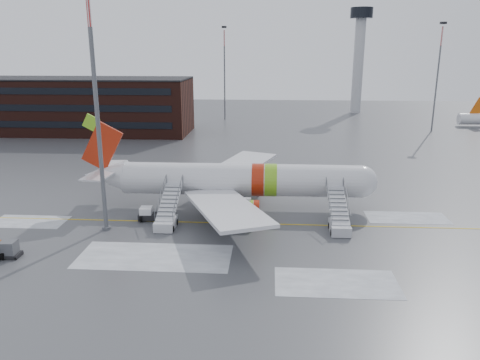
# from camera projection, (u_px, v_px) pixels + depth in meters

# --- Properties ---
(ground) EXTENTS (260.00, 260.00, 0.00)m
(ground) POSITION_uv_depth(u_px,v_px,m) (229.00, 220.00, 52.16)
(ground) COLOR #494C4F
(ground) RESTS_ON ground
(airliner) EXTENTS (35.03, 32.97, 11.18)m
(airliner) POSITION_uv_depth(u_px,v_px,m) (233.00, 180.00, 55.40)
(airliner) COLOR silver
(airliner) RESTS_ON ground
(airstair_fwd) EXTENTS (2.05, 7.70, 3.48)m
(airstair_fwd) POSITION_uv_depth(u_px,v_px,m) (339.00, 220.00, 49.02)
(airstair_fwd) COLOR #B4B6BC
(airstair_fwd) RESTS_ON ground
(airstair_aft) EXTENTS (2.05, 7.70, 3.48)m
(airstair_aft) POSITION_uv_depth(u_px,v_px,m) (167.00, 216.00, 50.16)
(airstair_aft) COLOR silver
(airstair_aft) RESTS_ON ground
(pushback_tug) EXTENTS (2.69, 2.08, 1.49)m
(pushback_tug) POSITION_uv_depth(u_px,v_px,m) (149.00, 214.00, 51.99)
(pushback_tug) COLOR black
(pushback_tug) RESTS_ON ground
(uld_container) EXTENTS (1.94, 1.47, 1.55)m
(uld_container) POSITION_uv_depth(u_px,v_px,m) (9.00, 250.00, 42.65)
(uld_container) COLOR black
(uld_container) RESTS_ON ground
(light_mast_near) EXTENTS (1.20, 1.20, 25.74)m
(light_mast_near) POSITION_uv_depth(u_px,v_px,m) (96.00, 103.00, 45.86)
(light_mast_near) COLOR #595B60
(light_mast_near) RESTS_ON ground
(terminal_building) EXTENTS (62.00, 16.11, 12.30)m
(terminal_building) POSITION_uv_depth(u_px,v_px,m) (53.00, 105.00, 106.15)
(terminal_building) COLOR #3F1E16
(terminal_building) RESTS_ON ground
(control_tower) EXTENTS (6.40, 6.40, 30.00)m
(control_tower) POSITION_uv_depth(u_px,v_px,m) (359.00, 48.00, 136.55)
(control_tower) COLOR #B2B5BA
(control_tower) RESTS_ON ground
(light_mast_far_ne) EXTENTS (1.20, 1.20, 24.25)m
(light_mast_far_ne) POSITION_uv_depth(u_px,v_px,m) (438.00, 70.00, 105.40)
(light_mast_far_ne) COLOR #595B60
(light_mast_far_ne) RESTS_ON ground
(light_mast_far_n) EXTENTS (1.20, 1.20, 24.25)m
(light_mast_far_n) POSITION_uv_depth(u_px,v_px,m) (224.00, 67.00, 123.91)
(light_mast_far_n) COLOR #595B60
(light_mast_far_n) RESTS_ON ground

